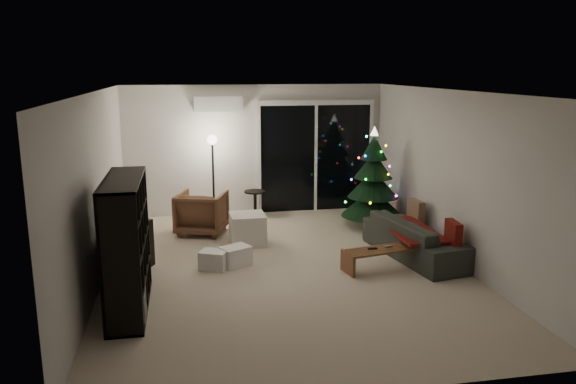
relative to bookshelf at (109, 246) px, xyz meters
name	(u,v)px	position (x,y,z in m)	size (l,w,h in m)	color
room	(296,178)	(2.71, 2.50, 0.22)	(6.50, 7.51, 2.60)	beige
bookshelf	(109,246)	(0.00, 0.00, 0.00)	(0.40, 1.58, 1.58)	black
media_cabinet	(122,252)	(0.00, 1.11, -0.45)	(0.41, 1.10, 0.69)	black
stereo	(120,223)	(0.00, 1.11, -0.03)	(0.35, 0.41, 0.15)	black
armchair	(202,213)	(1.15, 2.99, -0.43)	(0.78, 0.81, 0.73)	brown
ottoman	(248,229)	(1.86, 2.24, -0.54)	(0.56, 0.56, 0.50)	silver
cardboard_box_a	(214,260)	(1.25, 1.17, -0.66)	(0.37, 0.28, 0.27)	white
cardboard_box_b	(236,256)	(1.57, 1.26, -0.65)	(0.40, 0.30, 0.28)	white
side_table	(255,204)	(2.19, 3.92, -0.54)	(0.41, 0.41, 0.51)	black
floor_lamp	(213,181)	(1.40, 3.74, -0.01)	(0.25, 0.25, 1.55)	black
sofa	(417,238)	(4.30, 1.14, -0.50)	(2.00, 0.78, 0.58)	#3A3E36
sofa_throw	(411,230)	(4.20, 1.14, -0.37)	(0.62, 1.44, 0.05)	maroon
cushion_a	(416,212)	(4.55, 1.79, -0.26)	(0.12, 0.38, 0.38)	#866C51
cushion_b	(453,235)	(4.55, 0.49, -0.26)	(0.12, 0.38, 0.38)	maroon
coffee_table	(382,260)	(3.57, 0.64, -0.62)	(1.06, 0.37, 0.34)	brown
remote_a	(372,248)	(3.42, 0.64, -0.45)	(0.13, 0.04, 0.02)	black
remote_b	(388,246)	(3.67, 0.69, -0.45)	(0.12, 0.04, 0.02)	slate
christmas_tree	(373,177)	(4.18, 2.87, 0.11)	(1.12, 1.12, 1.81)	#13311C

